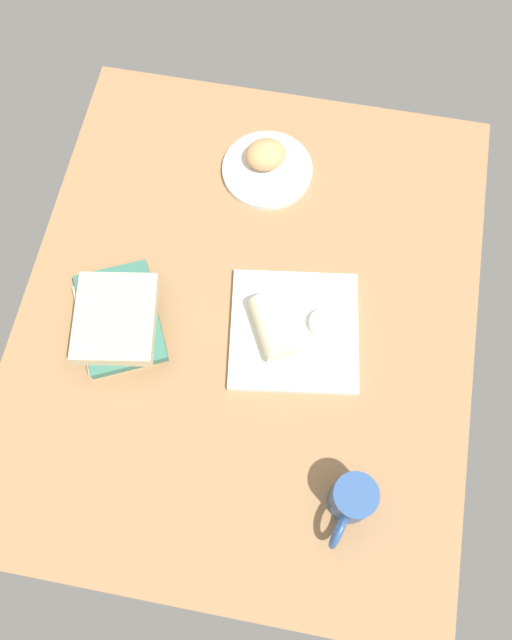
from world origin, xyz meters
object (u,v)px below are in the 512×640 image
object	(u,v)px
sauce_cup	(323,323)
square_plate	(294,331)
round_plate	(267,170)
coffee_mug	(351,501)
scone_pastry	(266,154)
book_stack	(117,320)
breakfast_wrap	(272,327)

from	to	relation	value
sauce_cup	square_plate	bearing A→B (deg)	-71.20
square_plate	sauce_cup	xyz separation A→B (cm)	(-1.80, 5.29, 1.93)
round_plate	coffee_mug	size ratio (longest dim) A/B	1.52
scone_pastry	square_plate	distance (cm)	39.32
square_plate	sauce_cup	distance (cm)	5.91
scone_pastry	book_stack	world-z (taller)	book_stack
square_plate	book_stack	world-z (taller)	book_stack
scone_pastry	book_stack	distance (cm)	47.61
scone_pastry	book_stack	bearing A→B (deg)	-26.42
round_plate	scone_pastry	world-z (taller)	scone_pastry
book_stack	square_plate	bearing A→B (deg)	99.29
round_plate	square_plate	xyz separation A→B (cm)	(35.72, 11.78, 0.10)
round_plate	scone_pastry	size ratio (longest dim) A/B	2.29
book_stack	coffee_mug	world-z (taller)	coffee_mug
square_plate	round_plate	bearing A→B (deg)	-161.75
square_plate	sauce_cup	bearing A→B (deg)	108.80
round_plate	square_plate	distance (cm)	37.62
sauce_cup	coffee_mug	world-z (taller)	coffee_mug
book_stack	scone_pastry	bearing A→B (deg)	153.58
round_plate	sauce_cup	xyz separation A→B (cm)	(33.92, 17.07, 2.03)
sauce_cup	coffee_mug	size ratio (longest dim) A/B	0.43
book_stack	round_plate	bearing A→B (deg)	152.05
breakfast_wrap	book_stack	size ratio (longest dim) A/B	0.49
scone_pastry	coffee_mug	xyz separation A→B (cm)	(67.72, 27.18, 0.98)
book_stack	coffee_mug	distance (cm)	54.49
sauce_cup	breakfast_wrap	distance (cm)	10.22
round_plate	sauce_cup	world-z (taller)	sauce_cup
coffee_mug	square_plate	bearing A→B (deg)	-154.31
sauce_cup	breakfast_wrap	world-z (taller)	breakfast_wrap
scone_pastry	coffee_mug	size ratio (longest dim) A/B	0.66
square_plate	breakfast_wrap	xyz separation A→B (cm)	(1.44, -4.23, 3.75)
sauce_cup	breakfast_wrap	xyz separation A→B (cm)	(3.24, -9.52, 1.82)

